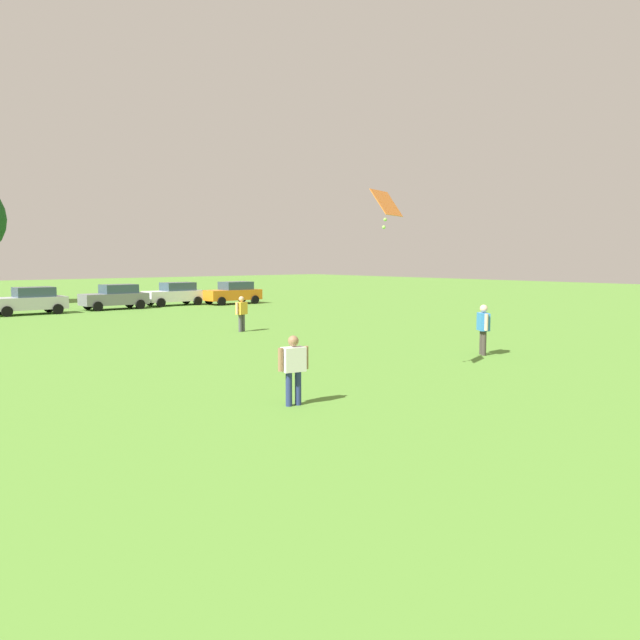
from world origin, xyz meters
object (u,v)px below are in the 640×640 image
at_px(parked_car_silver_2, 30,301).
at_px(parked_car_white_4, 175,294).
at_px(adult_bystander, 293,364).
at_px(kite, 386,205).
at_px(parked_car_orange_5, 233,293).
at_px(parked_car_gray_3, 115,297).
at_px(bystander_midfield, 483,325).
at_px(bystander_near_trees, 242,311).

xyz_separation_m(parked_car_silver_2, parked_car_white_4, (10.41, 1.28, 0.00)).
height_order(adult_bystander, parked_car_white_4, parked_car_white_4).
xyz_separation_m(kite, parked_car_orange_5, (12.49, 28.49, -4.13)).
height_order(parked_car_gray_3, parked_car_orange_5, same).
xyz_separation_m(adult_bystander, bystander_midfield, (10.06, 2.02, 0.09)).
bearing_deg(adult_bystander, parked_car_white_4, -102.77).
xyz_separation_m(bystander_near_trees, parked_car_orange_5, (9.41, 15.93, -0.14)).
bearing_deg(parked_car_silver_2, kite, 93.94).
height_order(adult_bystander, bystander_midfield, bystander_midfield).
bearing_deg(adult_bystander, bystander_near_trees, -108.71).
height_order(parked_car_gray_3, parked_car_white_4, same).
xyz_separation_m(parked_car_gray_3, parked_car_white_4, (4.78, 0.72, 0.00)).
bearing_deg(parked_car_silver_2, adult_bystander, 85.57).
distance_m(parked_car_silver_2, parked_car_gray_3, 5.66).
bearing_deg(parked_car_gray_3, parked_car_silver_2, 5.77).
distance_m(parked_car_silver_2, parked_car_white_4, 10.49).
distance_m(bystander_midfield, parked_car_orange_5, 28.51).
height_order(parked_car_silver_2, parked_car_orange_5, same).
bearing_deg(parked_car_orange_5, parked_car_white_4, -20.20).
bearing_deg(bystander_near_trees, kite, 56.01).
height_order(bystander_midfield, parked_car_white_4, bystander_midfield).
height_order(parked_car_silver_2, parked_car_gray_3, same).
height_order(adult_bystander, parked_car_silver_2, parked_car_silver_2).
bearing_deg(parked_car_gray_3, bystander_near_trees, 88.02).
distance_m(kite, parked_car_silver_2, 29.06).
bearing_deg(parked_car_white_4, adult_bystander, 67.81).
bearing_deg(bystander_midfield, parked_car_orange_5, 24.03).
distance_m(bystander_near_trees, parked_car_gray_3, 16.72).
bearing_deg(bystander_midfield, parked_car_white_4, 32.45).
height_order(adult_bystander, parked_car_orange_5, parked_car_orange_5).
xyz_separation_m(adult_bystander, parked_car_orange_5, (16.78, 29.73, -0.13)).
relative_size(kite, parked_car_silver_2, 0.30).
relative_size(adult_bystander, parked_car_white_4, 0.39).
bearing_deg(kite, adult_bystander, -163.92).
bearing_deg(parked_car_gray_3, parked_car_orange_5, 174.98).
bearing_deg(parked_car_orange_5, parked_car_gray_3, -5.02).
bearing_deg(bystander_near_trees, parked_car_white_4, -127.31).
bearing_deg(parked_car_white_4, parked_car_silver_2, 7.03).
xyz_separation_m(adult_bystander, parked_car_gray_3, (7.95, 30.50, -0.13)).
distance_m(kite, parked_car_orange_5, 31.38).
relative_size(parked_car_silver_2, parked_car_gray_3, 1.00).
relative_size(bystander_midfield, parked_car_white_4, 0.42).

